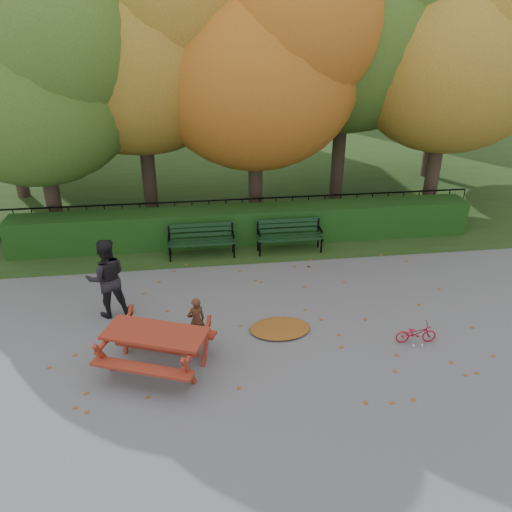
{
  "coord_description": "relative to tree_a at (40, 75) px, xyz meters",
  "views": [
    {
      "loc": [
        -1.47,
        -8.63,
        5.92
      ],
      "look_at": [
        -0.12,
        1.42,
        1.0
      ],
      "focal_mm": 35.0,
      "sensor_mm": 36.0,
      "label": 1
    }
  ],
  "objects": [
    {
      "name": "tree_b",
      "position": [
        2.74,
        1.17,
        0.88
      ],
      "size": [
        6.72,
        6.4,
        8.79
      ],
      "color": "#2E2119",
      "rests_on": "ground"
    },
    {
      "name": "bench_left",
      "position": [
        3.89,
        -1.88,
        -4.0
      ],
      "size": [
        1.8,
        0.57,
        0.88
      ],
      "color": "black",
      "rests_on": "ground"
    },
    {
      "name": "bench_right",
      "position": [
        6.29,
        -1.88,
        -4.0
      ],
      "size": [
        1.8,
        0.57,
        0.88
      ],
      "color": "black",
      "rests_on": "ground"
    },
    {
      "name": "grass_strip",
      "position": [
        5.19,
        8.42,
        -4.52
      ],
      "size": [
        90.0,
        90.0,
        0.0
      ],
      "primitive_type": "plane",
      "color": "#203512",
      "rests_on": "ground"
    },
    {
      "name": "child",
      "position": [
        3.65,
        -5.87,
        -4.02
      ],
      "size": [
        0.43,
        0.35,
        1.01
      ],
      "primitive_type": "imported",
      "rotation": [
        0.0,
        0.0,
        3.49
      ],
      "color": "#442615",
      "rests_on": "ground"
    },
    {
      "name": "adult",
      "position": [
        1.82,
        -4.57,
        -3.63
      ],
      "size": [
        0.99,
        0.85,
        1.77
      ],
      "primitive_type": "imported",
      "rotation": [
        0.0,
        0.0,
        3.37
      ],
      "color": "black",
      "rests_on": "ground"
    },
    {
      "name": "ground",
      "position": [
        5.19,
        -5.58,
        -4.52
      ],
      "size": [
        90.0,
        90.0,
        0.0
      ],
      "primitive_type": "plane",
      "color": "slate",
      "rests_on": "ground"
    },
    {
      "name": "leaf_pile",
      "position": [
        5.36,
        -5.68,
        -4.48
      ],
      "size": [
        1.49,
        1.25,
        0.09
      ],
      "primitive_type": "ellipsoid",
      "rotation": [
        0.0,
        0.0,
        0.35
      ],
      "color": "maroon",
      "rests_on": "ground"
    },
    {
      "name": "tree_c",
      "position": [
        6.02,
        0.38,
        0.3
      ],
      "size": [
        6.3,
        6.0,
        8.0
      ],
      "color": "#2E2119",
      "rests_on": "ground"
    },
    {
      "name": "hedge",
      "position": [
        5.19,
        -1.08,
        -4.02
      ],
      "size": [
        13.0,
        0.9,
        1.0
      ],
      "primitive_type": "cube",
      "color": "black",
      "rests_on": "ground"
    },
    {
      "name": "bicycle",
      "position": [
        7.97,
        -6.45,
        -4.31
      ],
      "size": [
        0.83,
        0.34,
        0.43
      ],
      "primitive_type": "imported",
      "rotation": [
        0.0,
        0.0,
        1.49
      ],
      "color": "#AC0F26",
      "rests_on": "ground"
    },
    {
      "name": "iron_fence",
      "position": [
        5.19,
        -0.28,
        -3.98
      ],
      "size": [
        14.0,
        0.04,
        1.02
      ],
      "color": "black",
      "rests_on": "ground"
    },
    {
      "name": "tree_g",
      "position": [
        13.52,
        4.18,
        0.85
      ],
      "size": [
        6.3,
        6.0,
        8.55
      ],
      "color": "#2E2119",
      "rests_on": "ground"
    },
    {
      "name": "leaf_scatter",
      "position": [
        5.19,
        -5.28,
        -4.51
      ],
      "size": [
        9.0,
        5.7,
        0.01
      ],
      "primitive_type": null,
      "color": "maroon",
      "rests_on": "ground"
    },
    {
      "name": "tree_a",
      "position": [
        0.0,
        0.0,
        0.0
      ],
      "size": [
        5.88,
        5.6,
        7.48
      ],
      "color": "#2E2119",
      "rests_on": "ground"
    },
    {
      "name": "tree_d",
      "position": [
        9.07,
        1.65,
        1.46
      ],
      "size": [
        7.14,
        6.8,
        9.58
      ],
      "color": "#2E2119",
      "rests_on": "ground"
    },
    {
      "name": "picnic_table",
      "position": [
        2.91,
        -6.58,
        -3.91
      ],
      "size": [
        2.26,
        2.06,
        0.9
      ],
      "rotation": [
        0.0,
        0.0,
        -0.37
      ],
      "color": "maroon",
      "rests_on": "ground"
    },
    {
      "name": "building_right",
      "position": [
        13.19,
        22.42,
        1.48
      ],
      "size": [
        9.0,
        6.0,
        12.0
      ],
      "primitive_type": "cube",
      "color": "#BBAB93",
      "rests_on": "ground"
    },
    {
      "name": "tree_e",
      "position": [
        11.71,
        0.19,
        0.56
      ],
      "size": [
        6.09,
        5.8,
        8.16
      ],
      "color": "#2E2119",
      "rests_on": "ground"
    }
  ]
}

